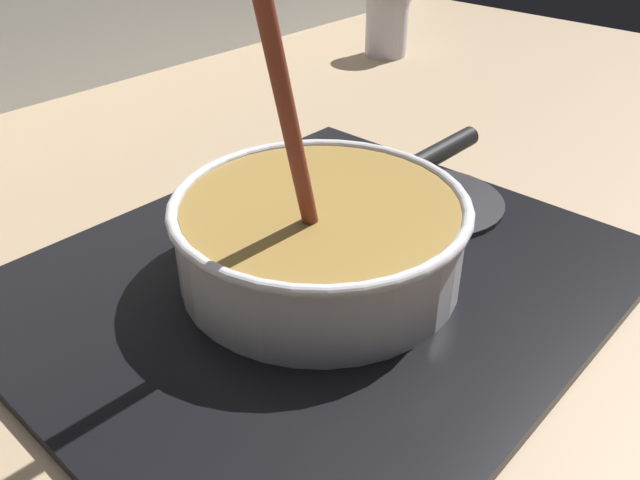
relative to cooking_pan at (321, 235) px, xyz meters
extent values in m
cube|color=#9E8466|center=(-0.05, -0.11, -0.08)|extent=(2.40, 1.60, 0.04)
cube|color=black|center=(0.00, 0.00, -0.05)|extent=(0.56, 0.48, 0.01)
torus|color=#592D0C|center=(0.00, 0.00, -0.04)|extent=(0.19, 0.19, 0.01)
cylinder|color=#262628|center=(0.19, 0.00, -0.04)|extent=(0.16, 0.16, 0.01)
cylinder|color=silver|center=(0.00, 0.00, -0.01)|extent=(0.26, 0.26, 0.08)
cylinder|color=olive|center=(0.00, 0.00, 0.00)|extent=(0.25, 0.25, 0.07)
torus|color=silver|center=(0.00, 0.00, 0.03)|extent=(0.27, 0.27, 0.01)
cylinder|color=black|center=(0.19, 0.00, 0.02)|extent=(0.13, 0.02, 0.02)
cylinder|color=#E5CC7A|center=(0.01, 0.01, 0.02)|extent=(0.03, 0.03, 0.01)
cylinder|color=#E5CC7A|center=(0.05, 0.02, 0.02)|extent=(0.03, 0.03, 0.01)
cylinder|color=#EDD88C|center=(0.05, -0.08, 0.02)|extent=(0.03, 0.03, 0.01)
cylinder|color=#E5CC7A|center=(0.07, 0.05, 0.02)|extent=(0.04, 0.04, 0.01)
cylinder|color=maroon|center=(-0.06, -0.02, 0.14)|extent=(0.08, 0.03, 0.24)
cube|color=brown|center=(-0.03, -0.01, 0.02)|extent=(0.05, 0.04, 0.01)
cylinder|color=silver|center=(0.65, 0.42, 0.00)|extent=(0.08, 0.08, 0.10)
camera|label=1|loc=(-0.38, -0.35, 0.32)|focal=36.53mm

